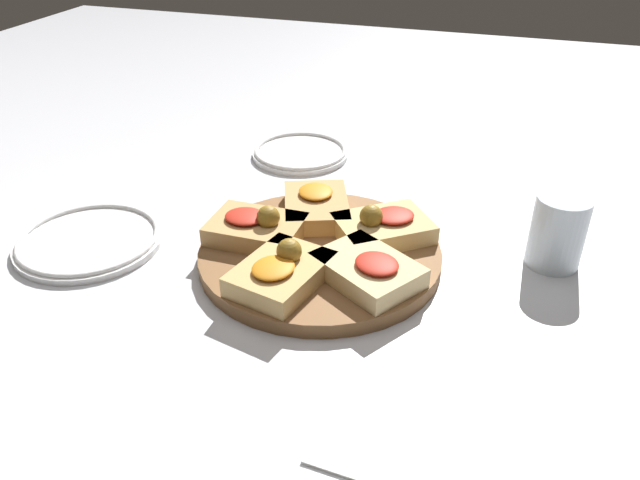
% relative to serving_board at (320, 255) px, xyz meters
% --- Properties ---
extents(ground_plane, '(3.00, 3.00, 0.00)m').
position_rel_serving_board_xyz_m(ground_plane, '(0.00, 0.00, -0.01)').
color(ground_plane, silver).
extents(serving_board, '(0.36, 0.36, 0.02)m').
position_rel_serving_board_xyz_m(serving_board, '(0.00, 0.00, 0.00)').
color(serving_board, brown).
rests_on(serving_board, ground_plane).
extents(focaccia_slice_0, '(0.16, 0.17, 0.06)m').
position_rel_serving_board_xyz_m(focaccia_slice_0, '(0.06, -0.08, 0.03)').
color(focaccia_slice_0, '#DBB775').
rests_on(focaccia_slice_0, serving_board).
extents(focaccia_slice_1, '(0.16, 0.14, 0.04)m').
position_rel_serving_board_xyz_m(focaccia_slice_1, '(0.10, 0.04, 0.03)').
color(focaccia_slice_1, tan).
rests_on(focaccia_slice_1, serving_board).
extents(focaccia_slice_2, '(0.10, 0.14, 0.06)m').
position_rel_serving_board_xyz_m(focaccia_slice_2, '(0.00, 0.10, 0.03)').
color(focaccia_slice_2, tan).
rests_on(focaccia_slice_2, serving_board).
extents(focaccia_slice_3, '(0.16, 0.13, 0.06)m').
position_rel_serving_board_xyz_m(focaccia_slice_3, '(-0.10, 0.02, 0.03)').
color(focaccia_slice_3, tan).
rests_on(focaccia_slice_3, serving_board).
extents(focaccia_slice_4, '(0.16, 0.17, 0.04)m').
position_rel_serving_board_xyz_m(focaccia_slice_4, '(-0.05, -0.09, 0.03)').
color(focaccia_slice_4, '#E5C689').
rests_on(focaccia_slice_4, serving_board).
extents(plate_left, '(0.22, 0.22, 0.02)m').
position_rel_serving_board_xyz_m(plate_left, '(-0.07, 0.36, -0.00)').
color(plate_left, white).
rests_on(plate_left, ground_plane).
extents(plate_right, '(0.19, 0.19, 0.02)m').
position_rel_serving_board_xyz_m(plate_right, '(0.35, 0.16, -0.00)').
color(plate_right, white).
rests_on(plate_right, ground_plane).
extents(water_glass, '(0.08, 0.08, 0.11)m').
position_rel_serving_board_xyz_m(water_glass, '(0.10, -0.33, 0.04)').
color(water_glass, silver).
rests_on(water_glass, ground_plane).
extents(napkin_stack, '(0.15, 0.13, 0.01)m').
position_rel_serving_board_xyz_m(napkin_stack, '(-0.29, -0.16, -0.01)').
color(napkin_stack, white).
rests_on(napkin_stack, ground_plane).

